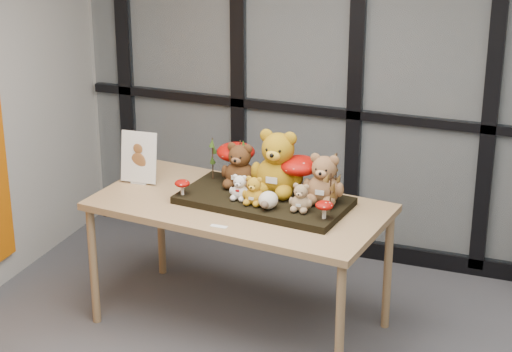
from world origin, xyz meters
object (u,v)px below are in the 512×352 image
at_px(bear_brown_medium, 240,163).
at_px(sign_holder, 139,159).
at_px(bear_pooh_yellow, 278,159).
at_px(mushroom_back_right, 299,174).
at_px(diorama_tray, 264,201).
at_px(mushroom_front_left, 182,187).
at_px(mushroom_front_right, 324,209).
at_px(bear_small_yellow, 254,189).
at_px(mushroom_back_left, 236,160).
at_px(plush_cream_hedgehog, 268,199).
at_px(bear_white_bow, 240,186).
at_px(bear_beige_small, 301,196).
at_px(display_table, 239,214).
at_px(bear_tan_back, 324,176).

height_order(bear_brown_medium, sign_holder, bear_brown_medium).
bearing_deg(bear_pooh_yellow, mushroom_back_right, 10.96).
bearing_deg(bear_pooh_yellow, diorama_tray, -110.66).
bearing_deg(mushroom_front_left, diorama_tray, 15.68).
xyz_separation_m(mushroom_back_right, mushroom_front_right, (0.24, -0.29, -0.07)).
distance_m(bear_brown_medium, sign_holder, 0.65).
bearing_deg(bear_small_yellow, mushroom_back_left, 133.43).
height_order(plush_cream_hedgehog, mushroom_back_left, mushroom_back_left).
bearing_deg(bear_brown_medium, bear_small_yellow, -45.69).
distance_m(bear_white_bow, bear_beige_small, 0.39).
relative_size(display_table, mushroom_back_right, 6.89).
bearing_deg(bear_small_yellow, mushroom_back_right, 55.20).
relative_size(bear_brown_medium, plush_cream_hedgehog, 2.69).
xyz_separation_m(diorama_tray, mushroom_front_left, (-0.47, -0.13, 0.07)).
relative_size(diorama_tray, bear_beige_small, 5.49).
xyz_separation_m(bear_beige_small, sign_holder, (-1.11, 0.16, 0.02)).
xyz_separation_m(bear_beige_small, mushroom_front_left, (-0.73, -0.02, -0.04)).
xyz_separation_m(bear_tan_back, mushroom_front_right, (0.07, -0.23, -0.10)).
distance_m(bear_small_yellow, mushroom_front_right, 0.45).
bearing_deg(sign_holder, bear_pooh_yellow, -0.53).
distance_m(display_table, bear_pooh_yellow, 0.40).
height_order(plush_cream_hedgehog, mushroom_front_left, plush_cream_hedgehog).
height_order(bear_beige_small, mushroom_back_right, mushroom_back_right).
xyz_separation_m(bear_brown_medium, sign_holder, (-0.65, -0.07, -0.04)).
height_order(plush_cream_hedgehog, sign_holder, sign_holder).
relative_size(bear_pooh_yellow, mushroom_front_left, 4.22).
distance_m(diorama_tray, bear_pooh_yellow, 0.26).
bearing_deg(diorama_tray, plush_cream_hedgehog, -54.86).
relative_size(bear_brown_medium, sign_holder, 0.92).
xyz_separation_m(bear_white_bow, sign_holder, (-0.72, 0.12, 0.03)).
relative_size(bear_white_bow, bear_beige_small, 0.93).
distance_m(diorama_tray, mushroom_back_left, 0.36).
xyz_separation_m(bear_pooh_yellow, bear_white_bow, (-0.17, -0.18, -0.13)).
bearing_deg(bear_beige_small, bear_tan_back, 70.41).
bearing_deg(bear_beige_small, bear_white_bow, -179.02).
xyz_separation_m(bear_white_bow, bear_beige_small, (0.39, -0.04, 0.01)).
distance_m(bear_white_bow, mushroom_front_left, 0.35).
bearing_deg(sign_holder, mushroom_back_left, 11.14).
bearing_deg(bear_beige_small, bear_pooh_yellow, 141.32).
bearing_deg(plush_cream_hedgehog, bear_tan_back, 44.10).
xyz_separation_m(bear_brown_medium, bear_beige_small, (0.46, -0.23, -0.06)).
height_order(display_table, bear_brown_medium, bear_brown_medium).
height_order(bear_pooh_yellow, bear_white_bow, bear_pooh_yellow).
bearing_deg(bear_beige_small, mushroom_front_right, -15.21).
height_order(bear_beige_small, plush_cream_hedgehog, bear_beige_small).
xyz_separation_m(bear_pooh_yellow, plush_cream_hedgehog, (0.03, -0.25, -0.16)).
bearing_deg(sign_holder, mushroom_front_left, -29.23).
height_order(plush_cream_hedgehog, mushroom_front_right, same).
bearing_deg(plush_cream_hedgehog, mushroom_back_right, 75.96).
xyz_separation_m(display_table, bear_pooh_yellow, (0.19, 0.15, 0.32)).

